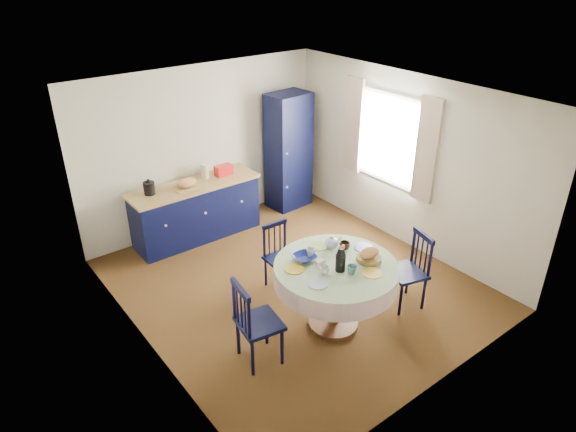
% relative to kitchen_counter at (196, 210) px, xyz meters
% --- Properties ---
extents(floor, '(4.50, 4.50, 0.00)m').
position_rel_kitchen_counter_xyz_m(floor, '(0.38, -1.90, -0.45)').
color(floor, black).
rests_on(floor, ground).
extents(ceiling, '(4.50, 4.50, 0.00)m').
position_rel_kitchen_counter_xyz_m(ceiling, '(0.38, -1.90, 2.05)').
color(ceiling, white).
rests_on(ceiling, wall_back).
extents(wall_back, '(4.00, 0.02, 2.50)m').
position_rel_kitchen_counter_xyz_m(wall_back, '(0.38, 0.35, 0.80)').
color(wall_back, beige).
rests_on(wall_back, floor).
extents(wall_left, '(0.02, 4.50, 2.50)m').
position_rel_kitchen_counter_xyz_m(wall_left, '(-1.62, -1.90, 0.80)').
color(wall_left, beige).
rests_on(wall_left, floor).
extents(wall_right, '(0.02, 4.50, 2.50)m').
position_rel_kitchen_counter_xyz_m(wall_right, '(2.38, -1.90, 0.80)').
color(wall_right, beige).
rests_on(wall_right, floor).
extents(window, '(0.10, 1.74, 1.45)m').
position_rel_kitchen_counter_xyz_m(window, '(2.34, -1.60, 1.07)').
color(window, white).
rests_on(window, wall_right).
extents(kitchen_counter, '(1.96, 0.61, 1.12)m').
position_rel_kitchen_counter_xyz_m(kitchen_counter, '(0.00, 0.00, 0.00)').
color(kitchen_counter, black).
rests_on(kitchen_counter, floor).
extents(pantry_cabinet, '(0.71, 0.53, 1.93)m').
position_rel_kitchen_counter_xyz_m(pantry_cabinet, '(1.78, 0.04, 0.51)').
color(pantry_cabinet, black).
rests_on(pantry_cabinet, floor).
extents(dining_table, '(1.39, 1.39, 1.12)m').
position_rel_kitchen_counter_xyz_m(dining_table, '(0.24, -2.84, 0.26)').
color(dining_table, '#5B2E1A').
rests_on(dining_table, floor).
extents(chair_left, '(0.49, 0.51, 1.00)m').
position_rel_kitchen_counter_xyz_m(chair_left, '(-0.81, -2.75, 0.05)').
color(chair_left, black).
rests_on(chair_left, floor).
extents(chair_far, '(0.41, 0.39, 0.88)m').
position_rel_kitchen_counter_xyz_m(chair_far, '(0.23, -1.80, -0.01)').
color(chair_far, black).
rests_on(chair_far, floor).
extents(chair_right, '(0.51, 0.53, 0.96)m').
position_rel_kitchen_counter_xyz_m(chair_right, '(1.24, -3.06, 0.03)').
color(chair_right, black).
rests_on(chair_right, floor).
extents(mug_a, '(0.12, 0.12, 0.09)m').
position_rel_kitchen_counter_xyz_m(mug_a, '(0.01, -2.88, 0.43)').
color(mug_a, silver).
rests_on(mug_a, dining_table).
extents(mug_b, '(0.11, 0.11, 0.10)m').
position_rel_kitchen_counter_xyz_m(mug_b, '(0.25, -3.06, 0.44)').
color(mug_b, '#31606A').
rests_on(mug_b, dining_table).
extents(mug_c, '(0.12, 0.12, 0.09)m').
position_rel_kitchen_counter_xyz_m(mug_c, '(0.53, -2.64, 0.43)').
color(mug_c, black).
rests_on(mug_c, dining_table).
extents(mug_d, '(0.11, 0.11, 0.10)m').
position_rel_kitchen_counter_xyz_m(mug_d, '(0.13, -2.53, 0.44)').
color(mug_d, silver).
rests_on(mug_d, dining_table).
extents(cobalt_bowl, '(0.25, 0.25, 0.06)m').
position_rel_kitchen_counter_xyz_m(cobalt_bowl, '(0.02, -2.54, 0.42)').
color(cobalt_bowl, navy).
rests_on(cobalt_bowl, dining_table).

